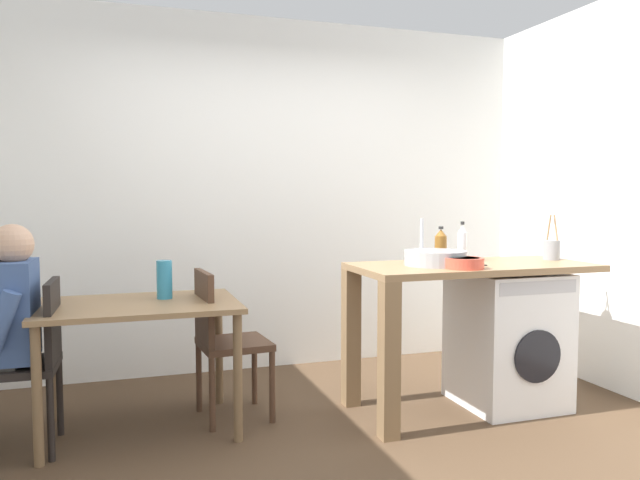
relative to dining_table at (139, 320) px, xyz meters
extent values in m
plane|color=#4C3826|center=(1.01, -0.64, -0.64)|extent=(5.46, 5.46, 0.00)
cube|color=white|center=(1.01, 1.11, 0.71)|extent=(4.60, 0.10, 2.70)
cube|color=olive|center=(0.00, 0.00, 0.08)|extent=(1.10, 0.76, 0.03)
cylinder|color=brown|center=(-0.50, -0.33, -0.29)|extent=(0.05, 0.05, 0.71)
cylinder|color=brown|center=(0.50, -0.33, -0.29)|extent=(0.05, 0.05, 0.71)
cylinder|color=brown|center=(-0.50, 0.33, -0.29)|extent=(0.05, 0.05, 0.71)
cylinder|color=brown|center=(0.50, 0.33, -0.29)|extent=(0.05, 0.05, 0.71)
cube|color=black|center=(-0.62, -0.10, -0.19)|extent=(0.41, 0.41, 0.04)
cube|color=black|center=(-0.44, -0.11, 0.03)|extent=(0.05, 0.38, 0.45)
cylinder|color=black|center=(-0.45, -0.29, -0.42)|extent=(0.04, 0.04, 0.45)
cylinder|color=black|center=(-0.43, 0.07, -0.42)|extent=(0.04, 0.04, 0.45)
cube|color=#4C3323|center=(0.55, 0.05, -0.19)|extent=(0.43, 0.43, 0.04)
cube|color=#4C3323|center=(0.37, 0.04, 0.03)|extent=(0.07, 0.38, 0.45)
cylinder|color=#4C3323|center=(0.71, 0.24, -0.42)|extent=(0.04, 0.04, 0.45)
cylinder|color=#4C3323|center=(0.74, -0.11, -0.42)|extent=(0.04, 0.04, 0.45)
cylinder|color=#4C3323|center=(0.36, 0.21, -0.42)|extent=(0.04, 0.04, 0.45)
cylinder|color=#4C3323|center=(0.39, -0.14, -0.42)|extent=(0.04, 0.04, 0.45)
cube|color=#3F598C|center=(-0.62, -0.10, 0.11)|extent=(0.21, 0.35, 0.52)
cylinder|color=#3F598C|center=(-0.65, -0.31, 0.09)|extent=(0.19, 0.10, 0.31)
cylinder|color=#3F598C|center=(-0.63, 0.11, 0.09)|extent=(0.19, 0.10, 0.31)
sphere|color=tan|center=(-0.62, -0.10, 0.45)|extent=(0.21, 0.21, 0.21)
sphere|color=black|center=(-0.68, -0.10, 0.37)|extent=(0.12, 0.12, 0.12)
cube|color=olive|center=(2.00, -0.26, 0.26)|extent=(1.50, 0.68, 0.04)
cube|color=brown|center=(1.30, -0.55, -0.20)|extent=(0.10, 0.10, 0.88)
cube|color=brown|center=(1.30, 0.03, -0.20)|extent=(0.10, 0.10, 0.88)
cube|color=white|center=(2.26, -0.26, -0.21)|extent=(0.60, 0.60, 0.86)
cylinder|color=black|center=(2.26, -0.57, -0.26)|extent=(0.32, 0.02, 0.32)
cube|color=#B2B2B7|center=(2.26, -0.56, 0.16)|extent=(0.54, 0.01, 0.08)
cylinder|color=#9EA0A5|center=(1.74, -0.26, 0.32)|extent=(0.38, 0.38, 0.09)
cylinder|color=#B2B2B7|center=(1.74, -0.08, 0.42)|extent=(0.02, 0.02, 0.28)
cylinder|color=brown|center=(1.92, 0.00, 0.36)|extent=(0.08, 0.08, 0.16)
cone|color=brown|center=(1.92, 0.00, 0.46)|extent=(0.07, 0.07, 0.04)
cylinder|color=#262626|center=(1.92, 0.00, 0.49)|extent=(0.03, 0.03, 0.02)
cylinder|color=silver|center=(2.02, -0.10, 0.37)|extent=(0.06, 0.06, 0.19)
cone|color=silver|center=(2.02, -0.10, 0.49)|extent=(0.05, 0.05, 0.05)
cylinder|color=#262626|center=(2.02, -0.10, 0.52)|extent=(0.02, 0.02, 0.02)
cylinder|color=#D84C38|center=(1.81, -0.46, 0.31)|extent=(0.23, 0.23, 0.06)
cylinder|color=maroon|center=(1.81, -0.46, 0.32)|extent=(0.19, 0.19, 0.03)
cylinder|color=gray|center=(2.63, -0.21, 0.34)|extent=(0.11, 0.11, 0.13)
cylinder|color=#99724C|center=(2.61, -0.20, 0.49)|extent=(0.01, 0.04, 0.18)
cylinder|color=#99724C|center=(2.65, -0.23, 0.49)|extent=(0.01, 0.05, 0.18)
cylinder|color=teal|center=(0.15, 0.10, 0.21)|extent=(0.09, 0.09, 0.23)
cube|color=#B2B2B7|center=(1.95, -0.36, 0.28)|extent=(0.15, 0.06, 0.01)
cube|color=#262628|center=(1.95, -0.36, 0.28)|extent=(0.15, 0.06, 0.01)
camera|label=1|loc=(-0.10, -3.58, 0.70)|focal=34.46mm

